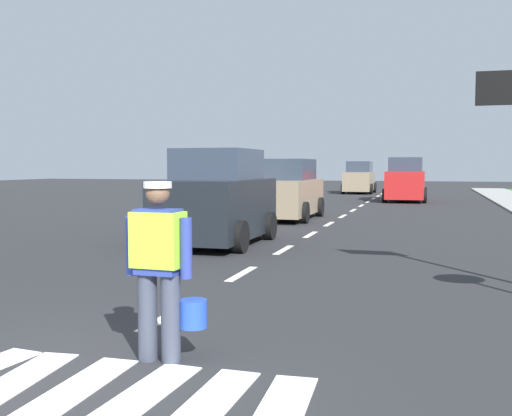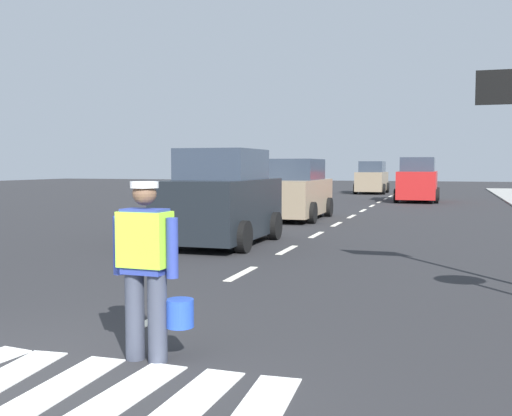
{
  "view_description": "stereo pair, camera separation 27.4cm",
  "coord_description": "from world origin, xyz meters",
  "px_view_note": "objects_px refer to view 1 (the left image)",
  "views": [
    {
      "loc": [
        3.02,
        -3.86,
        1.81
      ],
      "look_at": [
        0.19,
        5.91,
        1.1
      ],
      "focal_mm": 42.44,
      "sensor_mm": 36.0,
      "label": 1
    },
    {
      "loc": [
        3.28,
        -3.78,
        1.81
      ],
      "look_at": [
        0.19,
        5.91,
        1.1
      ],
      "focal_mm": 42.44,
      "sensor_mm": 36.0,
      "label": 2
    }
  ],
  "objects_px": {
    "road_worker": "(161,262)",
    "car_oncoming_lead": "(217,200)",
    "car_oncoming_third": "(359,178)",
    "car_outgoing_far": "(406,181)",
    "car_oncoming_second": "(287,191)"
  },
  "relations": [
    {
      "from": "road_worker",
      "to": "car_oncoming_lead",
      "type": "xyz_separation_m",
      "value": [
        -2.36,
        8.05,
        0.09
      ]
    },
    {
      "from": "road_worker",
      "to": "car_oncoming_lead",
      "type": "bearing_deg",
      "value": 106.31
    },
    {
      "from": "car_oncoming_lead",
      "to": "car_oncoming_third",
      "type": "distance_m",
      "value": 26.9
    },
    {
      "from": "car_oncoming_lead",
      "to": "road_worker",
      "type": "bearing_deg",
      "value": -73.69
    },
    {
      "from": "road_worker",
      "to": "car_outgoing_far",
      "type": "bearing_deg",
      "value": 87.57
    },
    {
      "from": "road_worker",
      "to": "car_oncoming_third",
      "type": "xyz_separation_m",
      "value": [
        -2.16,
        34.96,
        0.04
      ]
    },
    {
      "from": "road_worker",
      "to": "car_oncoming_lead",
      "type": "height_order",
      "value": "car_oncoming_lead"
    },
    {
      "from": "car_oncoming_lead",
      "to": "car_oncoming_third",
      "type": "xyz_separation_m",
      "value": [
        0.19,
        26.9,
        -0.05
      ]
    },
    {
      "from": "road_worker",
      "to": "car_oncoming_second",
      "type": "distance_m",
      "value": 15.12
    },
    {
      "from": "car_oncoming_lead",
      "to": "car_outgoing_far",
      "type": "distance_m",
      "value": 18.81
    },
    {
      "from": "road_worker",
      "to": "car_oncoming_third",
      "type": "relative_size",
      "value": 0.4
    },
    {
      "from": "car_oncoming_second",
      "to": "car_oncoming_third",
      "type": "bearing_deg",
      "value": 89.54
    },
    {
      "from": "car_oncoming_second",
      "to": "car_oncoming_lead",
      "type": "bearing_deg",
      "value": -90.28
    },
    {
      "from": "car_outgoing_far",
      "to": "car_oncoming_third",
      "type": "distance_m",
      "value": 9.03
    },
    {
      "from": "car_outgoing_far",
      "to": "car_oncoming_third",
      "type": "xyz_separation_m",
      "value": [
        -3.29,
        8.41,
        -0.06
      ]
    }
  ]
}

